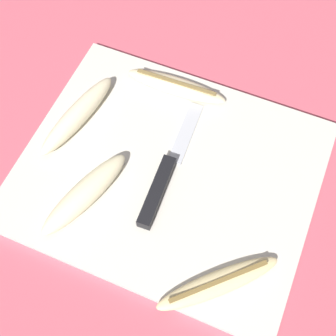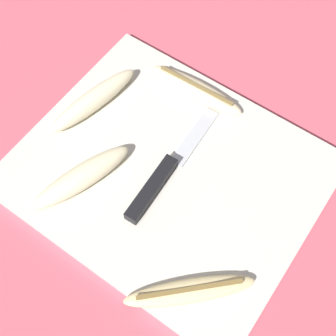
# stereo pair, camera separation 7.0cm
# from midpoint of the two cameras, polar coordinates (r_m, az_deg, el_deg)

# --- Properties ---
(ground_plane) EXTENTS (4.00, 4.00, 0.00)m
(ground_plane) POSITION_cam_midpoint_polar(r_m,az_deg,el_deg) (0.72, -2.77, -1.08)
(ground_plane) COLOR #C65160
(cutting_board) EXTENTS (0.44, 0.37, 0.01)m
(cutting_board) POSITION_cam_midpoint_polar(r_m,az_deg,el_deg) (0.71, -2.79, -0.86)
(cutting_board) COLOR beige
(cutting_board) RESTS_ON ground_plane
(knife) EXTENTS (0.03, 0.23, 0.02)m
(knife) POSITION_cam_midpoint_polar(r_m,az_deg,el_deg) (0.69, -3.52, -2.00)
(knife) COLOR black
(knife) RESTS_ON cutting_board
(banana_cream_curved) EXTENTS (0.17, 0.04, 0.02)m
(banana_cream_curved) POSITION_cam_midpoint_polar(r_m,az_deg,el_deg) (0.78, -1.57, 9.73)
(banana_cream_curved) COLOR beige
(banana_cream_curved) RESTS_ON cutting_board
(banana_bright_far) EXTENTS (0.06, 0.18, 0.03)m
(banana_bright_far) POSITION_cam_midpoint_polar(r_m,az_deg,el_deg) (0.76, -13.58, 6.09)
(banana_bright_far) COLOR beige
(banana_bright_far) RESTS_ON cutting_board
(banana_mellow_near) EXTENTS (0.15, 0.15, 0.02)m
(banana_mellow_near) POSITION_cam_midpoint_polar(r_m,az_deg,el_deg) (0.64, 2.95, -14.16)
(banana_mellow_near) COLOR beige
(banana_mellow_near) RESTS_ON cutting_board
(banana_pale_long) EXTENTS (0.09, 0.17, 0.03)m
(banana_pale_long) POSITION_cam_midpoint_polar(r_m,az_deg,el_deg) (0.69, -12.96, -3.33)
(banana_pale_long) COLOR beige
(banana_pale_long) RESTS_ON cutting_board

